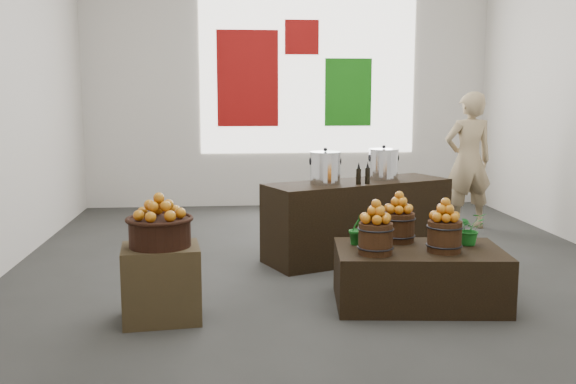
{
  "coord_description": "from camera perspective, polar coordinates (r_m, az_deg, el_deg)",
  "views": [
    {
      "loc": [
        -0.88,
        -6.1,
        1.67
      ],
      "look_at": [
        -0.36,
        -0.4,
        0.79
      ],
      "focal_mm": 40.0,
      "sensor_mm": 36.0,
      "label": 1
    }
  ],
  "objects": [
    {
      "name": "apple_bucket_front_right",
      "position": [
        5.14,
        13.73,
        -3.86
      ],
      "size": [
        0.26,
        0.26,
        0.24
      ],
      "primitive_type": "cylinder",
      "color": "#3E2010",
      "rests_on": "display_table"
    },
    {
      "name": "wicker_basket",
      "position": [
        4.8,
        -11.32,
        -3.56
      ],
      "size": [
        0.45,
        0.45,
        0.2
      ],
      "primitive_type": "cylinder",
      "color": "black",
      "rests_on": "crate"
    },
    {
      "name": "herb_garnish_left",
      "position": [
        5.25,
        6.22,
        -3.21
      ],
      "size": [
        0.17,
        0.15,
        0.27
      ],
      "primitive_type": "imported",
      "rotation": [
        0.0,
        0.0,
        0.24
      ],
      "color": "#145F1A",
      "rests_on": "display_table"
    },
    {
      "name": "apples_in_bucket_front_right",
      "position": [
        5.1,
        13.81,
        -1.56
      ],
      "size": [
        0.2,
        0.2,
        0.18
      ],
      "primitive_type": null,
      "color": "#8F1E04",
      "rests_on": "apple_bucket_front_right"
    },
    {
      "name": "stock_pot_center",
      "position": [
        6.72,
        8.48,
        2.38
      ],
      "size": [
        0.3,
        0.3,
        0.3
      ],
      "primitive_type": "cylinder",
      "color": "silver",
      "rests_on": "counter"
    },
    {
      "name": "deco_red_left",
      "position": [
        9.58,
        -3.61,
        10.03
      ],
      "size": [
        0.9,
        0.04,
        1.4
      ],
      "primitive_type": "cube",
      "color": "maroon",
      "rests_on": "back_wall"
    },
    {
      "name": "counter",
      "position": [
        6.62,
        6.22,
        -2.45
      ],
      "size": [
        2.03,
        1.32,
        0.79
      ],
      "primitive_type": "cube",
      "rotation": [
        0.0,
        0.0,
        0.4
      ],
      "color": "black",
      "rests_on": "ground"
    },
    {
      "name": "stock_pot_left",
      "position": [
        6.33,
        3.33,
        2.08
      ],
      "size": [
        0.3,
        0.3,
        0.3
      ],
      "primitive_type": "cylinder",
      "color": "silver",
      "rests_on": "counter"
    },
    {
      "name": "apples_in_bucket_rear",
      "position": [
        5.37,
        9.85,
        -0.92
      ],
      "size": [
        0.2,
        0.2,
        0.18
      ],
      "primitive_type": null,
      "color": "#8F1E04",
      "rests_on": "apple_bucket_rear"
    },
    {
      "name": "deco_green_right",
      "position": [
        9.74,
        5.37,
        8.81
      ],
      "size": [
        0.7,
        0.04,
        1.0
      ],
      "primitive_type": "cube",
      "color": "#177111",
      "rests_on": "back_wall"
    },
    {
      "name": "crate",
      "position": [
        4.89,
        -11.19,
        -7.95
      ],
      "size": [
        0.61,
        0.52,
        0.56
      ],
      "primitive_type": "cube",
      "rotation": [
        0.0,
        0.0,
        0.11
      ],
      "color": "#43361F",
      "rests_on": "ground"
    },
    {
      "name": "apples_in_bucket_front_left",
      "position": [
        4.92,
        7.83,
        -1.74
      ],
      "size": [
        0.2,
        0.2,
        0.18
      ],
      "primitive_type": null,
      "color": "#8F1E04",
      "rests_on": "apple_bucket_front_left"
    },
    {
      "name": "display_table",
      "position": [
        5.28,
        11.52,
        -7.34
      ],
      "size": [
        1.39,
        0.94,
        0.45
      ],
      "primitive_type": "cube",
      "rotation": [
        0.0,
        0.0,
        -0.1
      ],
      "color": "black",
      "rests_on": "ground"
    },
    {
      "name": "apple_bucket_rear",
      "position": [
        5.41,
        9.79,
        -3.11
      ],
      "size": [
        0.26,
        0.26,
        0.24
      ],
      "primitive_type": "cylinder",
      "color": "#3E2010",
      "rests_on": "display_table"
    },
    {
      "name": "ground",
      "position": [
        6.39,
        2.9,
        -6.48
      ],
      "size": [
        7.0,
        7.0,
        0.0
      ],
      "primitive_type": "plane",
      "color": "#31322F",
      "rests_on": "ground"
    },
    {
      "name": "oil_cruets",
      "position": [
        6.38,
        7.28,
        1.73
      ],
      "size": [
        0.15,
        0.1,
        0.22
      ],
      "primitive_type": null,
      "rotation": [
        0.0,
        0.0,
        0.4
      ],
      "color": "black",
      "rests_on": "counter"
    },
    {
      "name": "back_opening",
      "position": [
        9.66,
        1.82,
        10.63
      ],
      "size": [
        3.2,
        0.02,
        2.4
      ],
      "primitive_type": "cube",
      "color": "white",
      "rests_on": "back_wall"
    },
    {
      "name": "back_wall",
      "position": [
        9.65,
        0.01,
        10.63
      ],
      "size": [
        6.0,
        0.04,
        4.0
      ],
      "primitive_type": "cube",
      "color": "silver",
      "rests_on": "ground"
    },
    {
      "name": "deco_red_upper",
      "position": [
        9.67,
        1.24,
        13.6
      ],
      "size": [
        0.5,
        0.04,
        0.5
      ],
      "primitive_type": "cube",
      "color": "maroon",
      "rests_on": "back_wall"
    },
    {
      "name": "shopper",
      "position": [
        8.29,
        15.73,
        2.69
      ],
      "size": [
        0.65,
        0.46,
        1.7
      ],
      "primitive_type": "imported",
      "rotation": [
        0.0,
        0.0,
        3.23
      ],
      "color": "tan",
      "rests_on": "ground"
    },
    {
      "name": "apples_in_basket",
      "position": [
        4.76,
        -11.39,
        -1.25
      ],
      "size": [
        0.35,
        0.35,
        0.19
      ],
      "primitive_type": null,
      "color": "#8F1E04",
      "rests_on": "wicker_basket"
    },
    {
      "name": "herb_garnish_right",
      "position": [
        5.42,
        15.82,
        -3.15
      ],
      "size": [
        0.28,
        0.26,
        0.27
      ],
      "primitive_type": "imported",
      "rotation": [
        0.0,
        0.0,
        0.21
      ],
      "color": "#145F1A",
      "rests_on": "display_table"
    },
    {
      "name": "apple_bucket_front_left",
      "position": [
        4.96,
        7.78,
        -4.12
      ],
      "size": [
        0.26,
        0.26,
        0.24
      ],
      "primitive_type": "cylinder",
      "color": "#3E2010",
      "rests_on": "display_table"
    }
  ]
}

